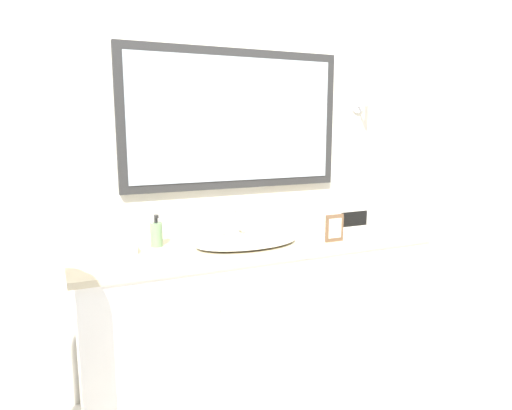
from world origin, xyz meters
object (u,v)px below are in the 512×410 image
Objects in this scene: sink_basin at (246,241)px; appliance_box at (348,217)px; soap_bottle at (156,234)px; picture_frame at (334,228)px.

sink_basin reaches higher than appliance_box.
soap_bottle is 0.64× the size of appliance_box.
picture_frame is at bearing -136.89° from appliance_box.
picture_frame is at bearing -18.40° from soap_bottle.
sink_basin is at bearing -170.91° from appliance_box.
appliance_box is 1.77× the size of picture_frame.
appliance_box is at bearing 43.11° from picture_frame.
soap_bottle is at bearing 161.60° from picture_frame.
appliance_box is 0.35m from picture_frame.
soap_bottle reaches higher than appliance_box.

